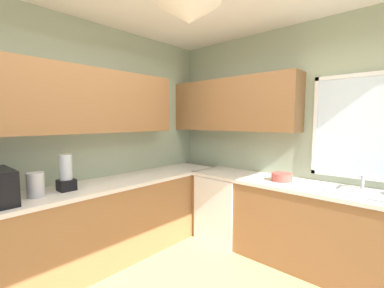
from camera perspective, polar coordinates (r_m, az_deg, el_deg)
room_shell at (r=2.72m, az=-4.15°, el=11.39°), size 3.52×3.82×2.78m
counter_run_left at (r=3.13m, az=-20.52°, el=-16.45°), size 0.65×3.43×0.90m
counter_run_back at (r=3.23m, az=22.10°, el=-15.83°), size 2.61×0.65×0.90m
dishwasher at (r=3.62m, az=7.36°, el=-13.57°), size 0.60×0.60×0.85m
kettle at (r=2.75m, az=-31.35°, el=-7.72°), size 0.15×0.15×0.22m
sink_assembly at (r=2.97m, az=33.08°, el=-8.90°), size 0.53×0.40×0.19m
bowl at (r=3.15m, az=19.27°, el=-6.92°), size 0.23×0.23×0.09m
blender_appliance at (r=2.85m, az=-26.14°, el=-6.05°), size 0.15×0.15×0.36m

